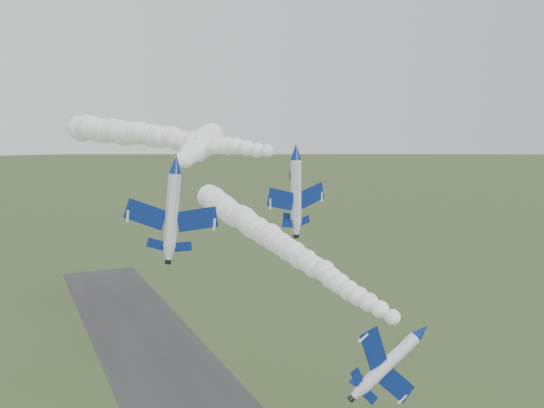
{
  "coord_description": "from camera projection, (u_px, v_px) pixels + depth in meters",
  "views": [
    {
      "loc": [
        -29.45,
        -54.36,
        51.55
      ],
      "look_at": [
        1.55,
        14.53,
        41.4
      ],
      "focal_mm": 40.0,
      "sensor_mm": 36.0,
      "label": 1
    }
  ],
  "objects": [
    {
      "name": "smoke_trail_jet_lead",
      "position": [
        273.0,
        239.0,
        100.68
      ],
      "size": [
        6.19,
        76.38,
        5.26
      ],
      "primitive_type": null,
      "rotation": [
        0.0,
        0.0,
        0.01
      ],
      "color": "white"
    },
    {
      "name": "smoke_trail_jet_pair_left",
      "position": [
        201.0,
        146.0,
        106.1
      ],
      "size": [
        28.95,
        58.41,
        5.63
      ],
      "primitive_type": null,
      "rotation": [
        0.0,
        0.0,
        -0.4
      ],
      "color": "white"
    },
    {
      "name": "smoke_trail_jet_pair_right",
      "position": [
        154.0,
        136.0,
        105.62
      ],
      "size": [
        26.54,
        62.75,
        5.23
      ],
      "primitive_type": null,
      "rotation": [
        0.0,
        0.0,
        0.34
      ],
      "color": "white"
    },
    {
      "name": "jet_pair_right",
      "position": [
        296.0,
        151.0,
        79.94
      ],
      "size": [
        10.7,
        12.33,
        3.13
      ],
      "rotation": [
        0.0,
        -0.01,
        0.34
      ],
      "color": "white"
    },
    {
      "name": "jet_pair_left",
      "position": [
        176.0,
        164.0,
        72.8
      ],
      "size": [
        11.25,
        12.95,
        3.39
      ],
      "rotation": [
        0.0,
        0.1,
        -0.4
      ],
      "color": "white"
    },
    {
      "name": "jet_lead",
      "position": [
        422.0,
        331.0,
        63.82
      ],
      "size": [
        5.48,
        11.6,
        8.03
      ],
      "rotation": [
        0.0,
        0.98,
        0.01
      ],
      "color": "white"
    }
  ]
}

